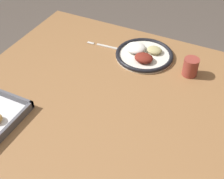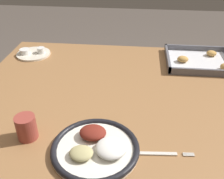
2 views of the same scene
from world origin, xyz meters
name	(u,v)px [view 1 (image 1 of 2)]	position (x,y,z in m)	size (l,w,h in m)	color
dining_table	(110,110)	(0.00, 0.00, 0.65)	(1.21, 1.04, 0.74)	olive
dinner_plate	(144,54)	(-0.03, -0.31, 0.75)	(0.28, 0.28, 0.05)	white
fork	(109,47)	(0.16, -0.31, 0.74)	(0.22, 0.03, 0.00)	silver
drinking_cup	(191,67)	(-0.26, -0.27, 0.78)	(0.07, 0.07, 0.08)	#993D33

